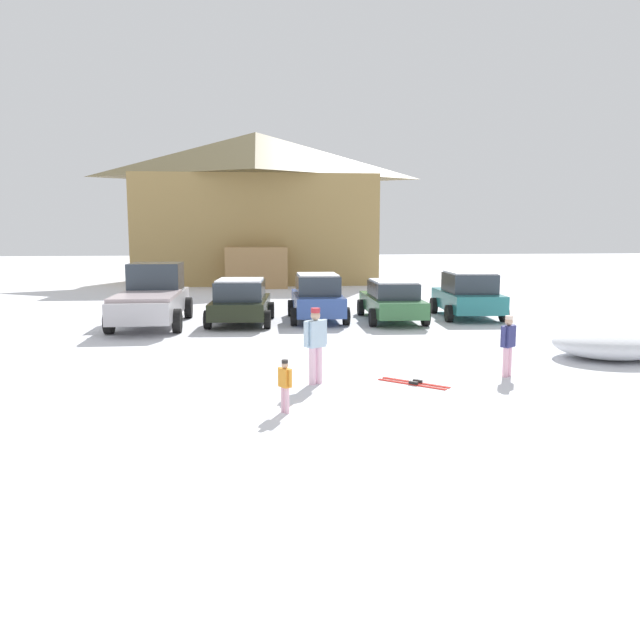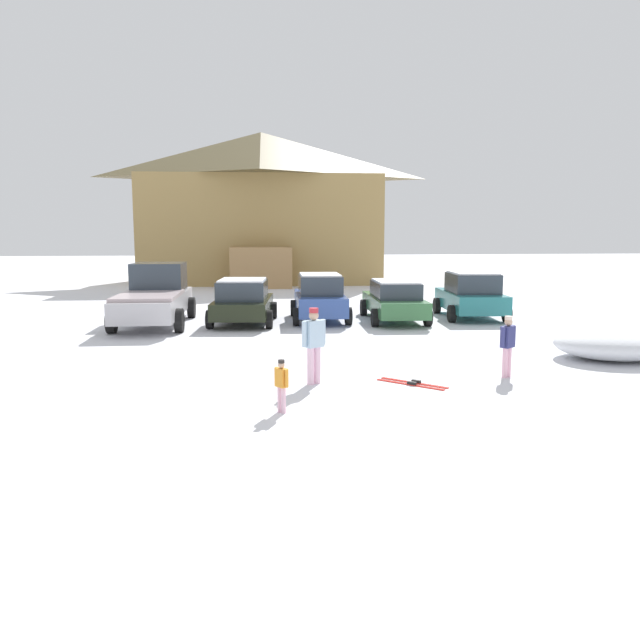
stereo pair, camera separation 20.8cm
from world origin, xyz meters
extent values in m
plane|color=silver|center=(0.00, 0.00, 0.00)|extent=(160.00, 160.00, 0.00)
cube|color=#9B7D47|center=(-2.05, 32.67, 3.39)|extent=(15.24, 8.73, 6.78)
pyramid|color=brown|center=(-2.05, 32.67, 8.24)|extent=(15.86, 9.35, 2.93)
cube|color=#A57C4C|center=(-2.23, 27.67, 1.20)|extent=(3.66, 1.92, 2.40)
cube|color=black|center=(-3.14, 13.26, 0.61)|extent=(2.29, 4.30, 0.58)
cube|color=#2D3842|center=(-3.16, 13.05, 1.23)|extent=(1.87, 2.30, 0.66)
cube|color=white|center=(-3.16, 13.05, 1.59)|extent=(1.75, 2.19, 0.06)
cylinder|color=black|center=(-4.03, 14.64, 0.32)|extent=(0.28, 0.66, 0.64)
cylinder|color=black|center=(-2.00, 14.43, 0.32)|extent=(0.28, 0.66, 0.64)
cylinder|color=black|center=(-4.28, 12.08, 0.32)|extent=(0.28, 0.66, 0.64)
cylinder|color=black|center=(-2.26, 11.88, 0.32)|extent=(0.28, 0.66, 0.64)
cube|color=#324F98|center=(-0.32, 13.68, 0.66)|extent=(1.87, 4.16, 0.69)
cube|color=#2D3842|center=(-0.33, 13.47, 1.35)|extent=(1.59, 2.19, 0.69)
cube|color=white|center=(-0.33, 13.47, 1.73)|extent=(1.48, 2.08, 0.06)
cylinder|color=black|center=(-1.21, 14.98, 0.32)|extent=(0.24, 0.65, 0.64)
cylinder|color=black|center=(0.65, 14.92, 0.32)|extent=(0.24, 0.65, 0.64)
cylinder|color=black|center=(-1.30, 12.44, 0.32)|extent=(0.24, 0.65, 0.64)
cylinder|color=black|center=(0.57, 12.37, 0.32)|extent=(0.24, 0.65, 0.64)
cube|color=#356B3D|center=(2.43, 13.33, 0.61)|extent=(1.95, 4.83, 0.58)
cube|color=#2D3842|center=(2.42, 13.09, 1.18)|extent=(1.64, 2.54, 0.56)
cube|color=white|center=(2.42, 13.09, 1.49)|extent=(1.53, 2.41, 0.06)
cylinder|color=black|center=(1.56, 14.85, 0.32)|extent=(0.25, 0.65, 0.64)
cylinder|color=black|center=(3.44, 14.76, 0.32)|extent=(0.25, 0.65, 0.64)
cylinder|color=black|center=(1.43, 11.90, 0.32)|extent=(0.25, 0.65, 0.64)
cylinder|color=black|center=(3.30, 11.81, 0.32)|extent=(0.25, 0.65, 0.64)
cube|color=#257477|center=(5.54, 13.78, 0.66)|extent=(2.22, 4.20, 0.68)
cube|color=#2D3842|center=(5.53, 13.57, 1.36)|extent=(1.83, 2.24, 0.72)
cube|color=white|center=(5.53, 13.57, 1.75)|extent=(1.71, 2.13, 0.06)
cylinder|color=black|center=(4.63, 15.11, 0.32)|extent=(0.27, 0.66, 0.64)
cylinder|color=black|center=(6.66, 14.95, 0.32)|extent=(0.27, 0.66, 0.64)
cylinder|color=black|center=(4.43, 12.60, 0.32)|extent=(0.27, 0.66, 0.64)
cylinder|color=black|center=(6.46, 12.44, 0.32)|extent=(0.27, 0.66, 0.64)
cube|color=#B3B0B5|center=(-6.27, 13.17, 0.75)|extent=(2.11, 6.02, 0.70)
cube|color=#2D3842|center=(-6.25, 14.36, 1.62)|extent=(1.87, 1.95, 1.05)
cube|color=#BCA9AB|center=(-6.30, 12.12, 1.16)|extent=(2.06, 3.33, 0.12)
cylinder|color=black|center=(-7.32, 14.98, 0.40)|extent=(0.28, 0.81, 0.80)
cylinder|color=black|center=(-5.15, 14.94, 0.40)|extent=(0.28, 0.81, 0.80)
cylinder|color=black|center=(-7.40, 11.40, 0.40)|extent=(0.28, 0.81, 0.80)
cylinder|color=black|center=(-5.22, 11.35, 0.40)|extent=(0.28, 0.81, 0.80)
cylinder|color=silver|center=(-1.46, 3.94, 0.41)|extent=(0.15, 0.15, 0.82)
cylinder|color=silver|center=(-1.61, 3.85, 0.41)|extent=(0.15, 0.15, 0.82)
cube|color=#A8C5DB|center=(-1.54, 3.90, 1.11)|extent=(0.47, 0.42, 0.58)
cylinder|color=#A8C5DB|center=(-1.32, 4.03, 1.12)|extent=(0.11, 0.11, 0.55)
cylinder|color=#A8C5DB|center=(-1.75, 3.76, 1.12)|extent=(0.11, 0.11, 0.55)
sphere|color=tan|center=(-1.54, 3.90, 1.50)|extent=(0.21, 0.21, 0.21)
cylinder|color=#BB2E39|center=(-1.54, 3.90, 1.62)|extent=(0.20, 0.20, 0.10)
cylinder|color=#E0ADC1|center=(-2.32, 1.74, 0.24)|extent=(0.09, 0.09, 0.49)
cylinder|color=#E0ADC1|center=(-2.38, 1.83, 0.24)|extent=(0.09, 0.09, 0.49)
cube|color=orange|center=(-2.35, 1.79, 0.66)|extent=(0.25, 0.28, 0.34)
cylinder|color=orange|center=(-2.26, 1.66, 0.67)|extent=(0.07, 0.07, 0.33)
cylinder|color=orange|center=(-2.43, 1.91, 0.67)|extent=(0.07, 0.07, 0.33)
sphere|color=tan|center=(-2.35, 1.79, 0.89)|extent=(0.12, 0.12, 0.12)
cylinder|color=#2A2624|center=(-2.35, 1.79, 0.96)|extent=(0.12, 0.12, 0.06)
cylinder|color=#E9ABC1|center=(2.83, 3.99, 0.35)|extent=(0.13, 0.13, 0.69)
cylinder|color=#E9ABC1|center=(2.95, 4.09, 0.35)|extent=(0.13, 0.13, 0.69)
cube|color=navy|center=(2.89, 4.04, 0.94)|extent=(0.39, 0.37, 0.49)
cylinder|color=navy|center=(2.72, 3.91, 0.95)|extent=(0.09, 0.09, 0.46)
cylinder|color=navy|center=(3.06, 4.17, 0.95)|extent=(0.09, 0.09, 0.46)
sphere|color=tan|center=(2.89, 4.04, 1.27)|extent=(0.18, 0.18, 0.18)
cylinder|color=beige|center=(2.89, 4.04, 1.36)|extent=(0.17, 0.17, 0.08)
cube|color=red|center=(0.52, 3.56, 0.01)|extent=(1.25, 1.16, 0.02)
cube|color=black|center=(0.55, 3.52, 0.05)|extent=(0.20, 0.20, 0.06)
cube|color=red|center=(0.65, 3.70, 0.01)|extent=(1.25, 1.16, 0.02)
cube|color=black|center=(0.69, 3.67, 0.05)|extent=(0.20, 0.20, 0.06)
ellipsoid|color=silver|center=(6.53, 5.73, 0.40)|extent=(3.13, 2.50, 0.79)
camera|label=1|loc=(-3.09, -9.27, 3.29)|focal=35.00mm
camera|label=2|loc=(-2.89, -9.30, 3.29)|focal=35.00mm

